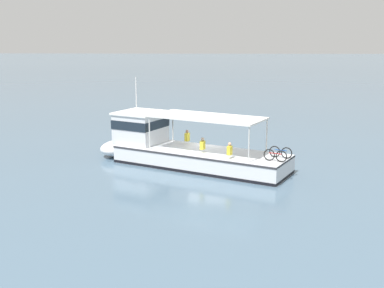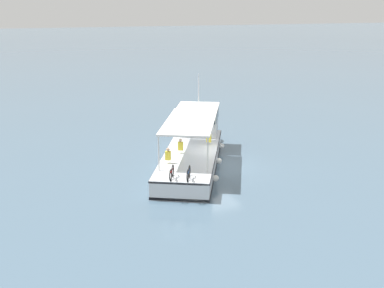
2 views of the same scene
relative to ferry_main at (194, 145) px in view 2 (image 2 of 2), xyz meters
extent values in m
plane|color=slate|center=(-1.03, 1.86, -1.02)|extent=(400.00, 400.00, 0.00)
cube|color=silver|center=(0.73, 1.44, -0.47)|extent=(7.74, 11.08, 1.10)
ellipsoid|color=silver|center=(-2.07, -4.09, -0.47)|extent=(3.62, 3.29, 1.01)
cube|color=black|center=(0.73, 1.44, -0.92)|extent=(7.78, 11.10, 0.16)
cube|color=#2D2D33|center=(0.73, 1.44, 0.00)|extent=(7.80, 11.11, 0.10)
cube|color=silver|center=(-1.26, -2.48, 1.03)|extent=(3.60, 3.55, 1.90)
cube|color=#19232D|center=(-1.26, -2.48, 1.37)|extent=(3.68, 3.61, 0.56)
cube|color=white|center=(-1.26, -2.48, 2.04)|extent=(3.82, 3.76, 0.12)
cube|color=white|center=(0.94, 1.84, 2.13)|extent=(5.66, 7.31, 0.10)
cylinder|color=silver|center=(0.68, -1.67, 1.08)|extent=(0.08, 0.08, 2.00)
cylinder|color=silver|center=(-1.75, -0.44, 1.08)|extent=(0.08, 0.08, 2.00)
cylinder|color=silver|center=(3.62, 4.12, 1.08)|extent=(0.08, 0.08, 2.00)
cylinder|color=silver|center=(1.20, 5.35, 1.08)|extent=(0.08, 0.08, 2.00)
cylinder|color=silver|center=(-1.39, -2.75, 3.20)|extent=(0.06, 0.06, 2.20)
sphere|color=white|center=(-2.39, -0.79, -0.52)|extent=(0.36, 0.36, 0.36)
sphere|color=white|center=(-0.90, 2.16, -0.52)|extent=(0.36, 0.36, 0.36)
sphere|color=white|center=(0.51, 4.92, -0.52)|extent=(0.36, 0.36, 0.36)
torus|color=black|center=(3.20, 5.29, 0.41)|extent=(0.35, 0.62, 0.66)
torus|color=black|center=(3.51, 5.92, 0.41)|extent=(0.35, 0.62, 0.66)
cylinder|color=maroon|center=(3.35, 5.61, 0.53)|extent=(0.37, 0.65, 0.06)
torus|color=black|center=(2.39, 5.70, 0.41)|extent=(0.35, 0.62, 0.66)
torus|color=black|center=(2.71, 6.33, 0.41)|extent=(0.35, 0.62, 0.66)
cylinder|color=#1E478C|center=(2.55, 6.01, 0.53)|extent=(0.37, 0.65, 0.06)
cube|color=yellow|center=(2.77, 3.12, 0.54)|extent=(0.38, 0.34, 0.52)
sphere|color=tan|center=(2.77, 3.12, 0.91)|extent=(0.20, 0.20, 0.20)
cube|color=yellow|center=(1.47, 1.57, 0.54)|extent=(0.38, 0.34, 0.52)
sphere|color=beige|center=(1.47, 1.57, 0.91)|extent=(0.20, 0.20, 0.20)
cube|color=yellow|center=(-0.85, 0.54, 0.54)|extent=(0.38, 0.34, 0.52)
sphere|color=#9E7051|center=(-0.85, 0.54, 0.91)|extent=(0.20, 0.20, 0.20)
camera|label=1|loc=(29.32, 2.03, 6.81)|focal=45.25mm
camera|label=2|loc=(10.36, 27.61, 8.95)|focal=43.34mm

